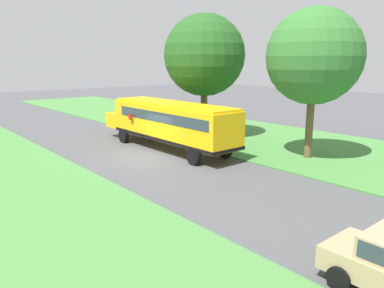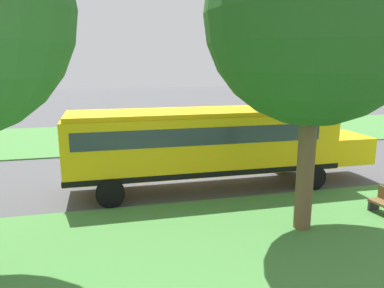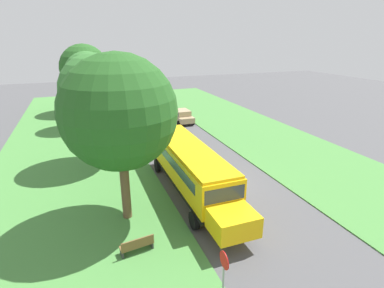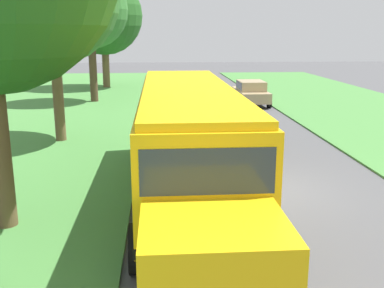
{
  "view_description": "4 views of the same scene",
  "coord_description": "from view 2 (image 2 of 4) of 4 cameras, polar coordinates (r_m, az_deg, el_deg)",
  "views": [
    {
      "loc": [
        12.13,
        19.0,
        5.74
      ],
      "look_at": [
        -1.12,
        3.22,
        1.21
      ],
      "focal_mm": 35.0,
      "sensor_mm": 36.0,
      "label": 1
    },
    {
      "loc": [
        -16.35,
        3.48,
        4.95
      ],
      "look_at": [
        -0.77,
        -0.32,
        1.46
      ],
      "focal_mm": 35.0,
      "sensor_mm": 36.0,
      "label": 2
    },
    {
      "loc": [
        -8.72,
        -17.49,
        9.83
      ],
      "look_at": [
        -0.71,
        3.57,
        1.81
      ],
      "focal_mm": 28.0,
      "sensor_mm": 36.0,
      "label": 3
    },
    {
      "loc": [
        -3.21,
        -12.58,
        4.57
      ],
      "look_at": [
        -2.13,
        1.76,
        1.01
      ],
      "focal_mm": 42.0,
      "sensor_mm": 36.0,
      "label": 4
    }
  ],
  "objects": [
    {
      "name": "oak_tree_beside_bus",
      "position": [
        11.31,
        18.2,
        17.92
      ],
      "size": [
        6.05,
        6.05,
        9.26
      ],
      "color": "brown",
      "rests_on": "ground"
    },
    {
      "name": "grass_far_side",
      "position": [
        26.05,
        -5.79,
        1.34
      ],
      "size": [
        10.0,
        80.0,
        0.07
      ],
      "primitive_type": "cube",
      "color": "#47843D",
      "rests_on": "ground"
    },
    {
      "name": "school_bus",
      "position": [
        14.83,
        2.74,
        0.49
      ],
      "size": [
        2.84,
        12.42,
        3.16
      ],
      "color": "yellow",
      "rests_on": "ground"
    },
    {
      "name": "ground_plane",
      "position": [
        17.43,
        -1.63,
        -4.23
      ],
      "size": [
        120.0,
        120.0,
        0.0
      ],
      "primitive_type": "plane",
      "color": "#4C4C4F"
    }
  ]
}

